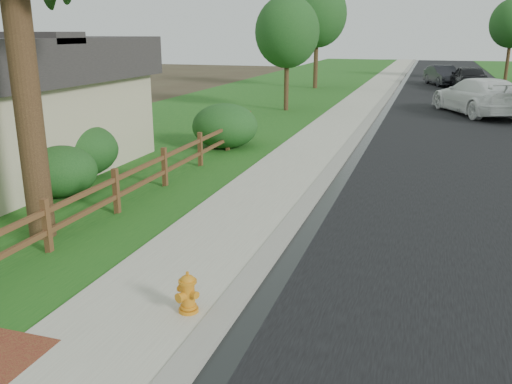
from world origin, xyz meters
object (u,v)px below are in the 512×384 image
(dark_car_mid, at_px, (468,78))
(white_suv, at_px, (478,96))
(fire_hydrant, at_px, (188,294))
(ranch_fence, at_px, (142,176))

(dark_car_mid, bearing_deg, white_suv, 82.17)
(white_suv, relative_size, dark_car_mid, 1.22)
(fire_hydrant, bearing_deg, ranch_fence, 125.13)
(ranch_fence, bearing_deg, fire_hydrant, -54.87)
(fire_hydrant, height_order, white_suv, white_suv)
(ranch_fence, relative_size, white_suv, 2.67)
(ranch_fence, bearing_deg, dark_car_mid, 73.43)
(ranch_fence, distance_m, dark_car_mid, 31.81)
(white_suv, bearing_deg, fire_hydrant, 52.81)
(fire_hydrant, distance_m, dark_car_mid, 35.90)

